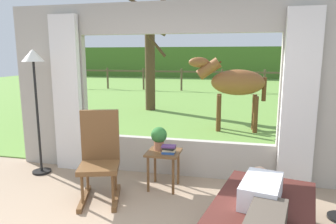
{
  "coord_description": "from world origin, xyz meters",
  "views": [
    {
      "loc": [
        0.94,
        -2.18,
        1.81
      ],
      "look_at": [
        0.0,
        1.8,
        1.05
      ],
      "focal_mm": 33.21,
      "sensor_mm": 36.0,
      "label": 1
    }
  ],
  "objects_px": {
    "side_table": "(164,158)",
    "floor_lamp_left": "(34,74)",
    "pasture_tree": "(149,56)",
    "rocking_chair": "(100,156)",
    "book_stack": "(169,149)",
    "horse": "(234,83)",
    "potted_plant": "(159,137)",
    "reclining_person": "(263,201)"
  },
  "relations": [
    {
      "from": "floor_lamp_left",
      "to": "pasture_tree",
      "type": "xyz_separation_m",
      "value": [
        0.07,
        5.65,
        0.25
      ]
    },
    {
      "from": "reclining_person",
      "to": "pasture_tree",
      "type": "distance_m",
      "value": 7.73
    },
    {
      "from": "reclining_person",
      "to": "horse",
      "type": "relative_size",
      "value": 0.79
    },
    {
      "from": "potted_plant",
      "to": "book_stack",
      "type": "bearing_deg",
      "value": -36.25
    },
    {
      "from": "potted_plant",
      "to": "pasture_tree",
      "type": "xyz_separation_m",
      "value": [
        -1.84,
        5.7,
        1.07
      ]
    },
    {
      "from": "rocking_chair",
      "to": "potted_plant",
      "type": "bearing_deg",
      "value": 21.01
    },
    {
      "from": "reclining_person",
      "to": "side_table",
      "type": "xyz_separation_m",
      "value": [
        -1.21,
        1.2,
        -0.1
      ]
    },
    {
      "from": "side_table",
      "to": "horse",
      "type": "height_order",
      "value": "horse"
    },
    {
      "from": "reclining_person",
      "to": "rocking_chair",
      "type": "xyz_separation_m",
      "value": [
        -1.93,
        0.74,
        0.02
      ]
    },
    {
      "from": "book_stack",
      "to": "pasture_tree",
      "type": "xyz_separation_m",
      "value": [
        -2.01,
        5.82,
        1.2
      ]
    },
    {
      "from": "horse",
      "to": "floor_lamp_left",
      "type": "bearing_deg",
      "value": 137.16
    },
    {
      "from": "potted_plant",
      "to": "horse",
      "type": "xyz_separation_m",
      "value": [
        0.9,
        3.46,
        0.45
      ]
    },
    {
      "from": "side_table",
      "to": "pasture_tree",
      "type": "relative_size",
      "value": 0.14
    },
    {
      "from": "side_table",
      "to": "floor_lamp_left",
      "type": "xyz_separation_m",
      "value": [
        -1.99,
        0.11,
        1.1
      ]
    },
    {
      "from": "pasture_tree",
      "to": "book_stack",
      "type": "bearing_deg",
      "value": -70.98
    },
    {
      "from": "rocking_chair",
      "to": "book_stack",
      "type": "distance_m",
      "value": 0.9
    },
    {
      "from": "rocking_chair",
      "to": "book_stack",
      "type": "height_order",
      "value": "rocking_chair"
    },
    {
      "from": "floor_lamp_left",
      "to": "horse",
      "type": "height_order",
      "value": "floor_lamp_left"
    },
    {
      "from": "book_stack",
      "to": "horse",
      "type": "height_order",
      "value": "horse"
    },
    {
      "from": "rocking_chair",
      "to": "side_table",
      "type": "height_order",
      "value": "rocking_chair"
    },
    {
      "from": "rocking_chair",
      "to": "floor_lamp_left",
      "type": "relative_size",
      "value": 0.59
    },
    {
      "from": "rocking_chair",
      "to": "potted_plant",
      "type": "xyz_separation_m",
      "value": [
        0.64,
        0.51,
        0.16
      ]
    },
    {
      "from": "book_stack",
      "to": "reclining_person",
      "type": "bearing_deg",
      "value": -45.16
    },
    {
      "from": "book_stack",
      "to": "floor_lamp_left",
      "type": "height_order",
      "value": "floor_lamp_left"
    },
    {
      "from": "reclining_person",
      "to": "pasture_tree",
      "type": "height_order",
      "value": "pasture_tree"
    },
    {
      "from": "book_stack",
      "to": "floor_lamp_left",
      "type": "relative_size",
      "value": 0.1
    },
    {
      "from": "side_table",
      "to": "pasture_tree",
      "type": "bearing_deg",
      "value": 108.43
    },
    {
      "from": "rocking_chair",
      "to": "horse",
      "type": "distance_m",
      "value": 4.31
    },
    {
      "from": "horse",
      "to": "pasture_tree",
      "type": "distance_m",
      "value": 3.59
    },
    {
      "from": "rocking_chair",
      "to": "floor_lamp_left",
      "type": "distance_m",
      "value": 1.7
    },
    {
      "from": "floor_lamp_left",
      "to": "pasture_tree",
      "type": "relative_size",
      "value": 0.52
    },
    {
      "from": "floor_lamp_left",
      "to": "horse",
      "type": "relative_size",
      "value": 1.04
    },
    {
      "from": "reclining_person",
      "to": "potted_plant",
      "type": "xyz_separation_m",
      "value": [
        -1.29,
        1.26,
        0.18
      ]
    },
    {
      "from": "side_table",
      "to": "potted_plant",
      "type": "xyz_separation_m",
      "value": [
        -0.08,
        0.06,
        0.28
      ]
    },
    {
      "from": "pasture_tree",
      "to": "rocking_chair",
      "type": "bearing_deg",
      "value": -79.05
    },
    {
      "from": "rocking_chair",
      "to": "book_stack",
      "type": "relative_size",
      "value": 5.87
    },
    {
      "from": "rocking_chair",
      "to": "pasture_tree",
      "type": "height_order",
      "value": "pasture_tree"
    },
    {
      "from": "reclining_person",
      "to": "potted_plant",
      "type": "height_order",
      "value": "potted_plant"
    },
    {
      "from": "rocking_chair",
      "to": "horse",
      "type": "relative_size",
      "value": 0.62
    },
    {
      "from": "horse",
      "to": "reclining_person",
      "type": "bearing_deg",
      "value": -178.65
    },
    {
      "from": "rocking_chair",
      "to": "pasture_tree",
      "type": "relative_size",
      "value": 0.31
    },
    {
      "from": "side_table",
      "to": "horse",
      "type": "relative_size",
      "value": 0.29
    }
  ]
}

